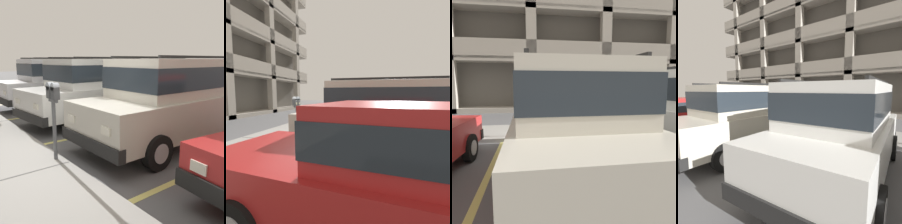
{
  "view_description": "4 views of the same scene",
  "coord_description": "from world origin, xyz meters",
  "views": [
    {
      "loc": [
        -3.89,
        2.19,
        1.96
      ],
      "look_at": [
        0.19,
        -0.92,
        0.88
      ],
      "focal_mm": 40.0,
      "sensor_mm": 36.0,
      "label": 1
    },
    {
      "loc": [
        -5.03,
        -2.49,
        1.64
      ],
      "look_at": [
        0.27,
        -1.09,
        1.09
      ],
      "focal_mm": 28.0,
      "sensor_mm": 36.0,
      "label": 2
    },
    {
      "loc": [
        -0.77,
        -6.15,
        1.67
      ],
      "look_at": [
        0.15,
        -0.57,
        0.95
      ],
      "focal_mm": 35.0,
      "sensor_mm": 36.0,
      "label": 3
    },
    {
      "loc": [
        4.36,
        -5.95,
        1.85
      ],
      "look_at": [
        0.09,
        -0.62,
        0.98
      ],
      "focal_mm": 28.0,
      "sensor_mm": 36.0,
      "label": 4
    }
  ],
  "objects": [
    {
      "name": "parking_meter_near",
      "position": [
        0.27,
        0.35,
        1.2
      ],
      "size": [
        0.35,
        0.12,
        1.44
      ],
      "color": "#595B60",
      "rests_on": "sidewalk"
    },
    {
      "name": "ground_plane",
      "position": [
        0.0,
        0.0,
        -0.05
      ],
      "size": [
        80.0,
        80.0,
        0.1
      ],
      "color": "#565659"
    },
    {
      "name": "parking_stall_lines",
      "position": [
        1.53,
        -1.4,
        0.0
      ],
      "size": [
        12.37,
        4.8,
        0.01
      ],
      "color": "#DBD16B",
      "rests_on": "ground_plane"
    },
    {
      "name": "silver_suv",
      "position": [
        -0.11,
        -2.48,
        1.09
      ],
      "size": [
        2.06,
        4.8,
        2.03
      ],
      "rotation": [
        0.0,
        0.0,
        0.01
      ],
      "color": "beige",
      "rests_on": "ground_plane"
    },
    {
      "name": "sidewalk",
      "position": [
        0.0,
        1.3,
        0.06
      ],
      "size": [
        40.0,
        2.2,
        0.12
      ],
      "color": "gray",
      "rests_on": "ground_plane"
    }
  ]
}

